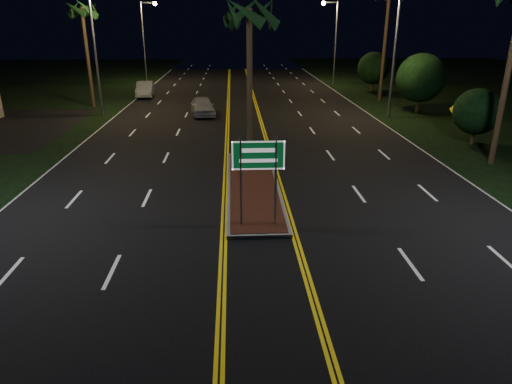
{
  "coord_description": "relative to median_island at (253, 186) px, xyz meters",
  "views": [
    {
      "loc": [
        -0.83,
        -12.0,
        6.96
      ],
      "look_at": [
        -0.15,
        1.41,
        1.9
      ],
      "focal_mm": 32.0,
      "sensor_mm": 36.0,
      "label": 1
    }
  ],
  "objects": [
    {
      "name": "palm_median",
      "position": [
        0.0,
        3.5,
        7.19
      ],
      "size": [
        2.4,
        2.4,
        8.3
      ],
      "color": "#382819",
      "rests_on": "ground"
    },
    {
      "name": "streetlight_left_far",
      "position": [
        -10.61,
        37.0,
        5.57
      ],
      "size": [
        1.91,
        0.44,
        9.0
      ],
      "color": "gray",
      "rests_on": "ground"
    },
    {
      "name": "warning_sign",
      "position": [
        13.0,
        8.59,
        1.4
      ],
      "size": [
        0.93,
        0.33,
        2.3
      ],
      "rotation": [
        0.0,
        0.0,
        0.32
      ],
      "color": "gray",
      "rests_on": "ground"
    },
    {
      "name": "streetlight_left_mid",
      "position": [
        -10.61,
        17.0,
        5.57
      ],
      "size": [
        1.91,
        0.44,
        9.0
      ],
      "color": "gray",
      "rests_on": "ground"
    },
    {
      "name": "shrub_mid",
      "position": [
        14.0,
        17.0,
        2.64
      ],
      "size": [
        3.78,
        3.78,
        4.62
      ],
      "color": "#382819",
      "rests_on": "ground"
    },
    {
      "name": "shrub_near",
      "position": [
        13.5,
        7.0,
        1.86
      ],
      "size": [
        2.7,
        2.7,
        3.3
      ],
      "color": "#382819",
      "rests_on": "ground"
    },
    {
      "name": "streetlight_right_mid",
      "position": [
        10.61,
        15.0,
        5.57
      ],
      "size": [
        1.91,
        0.44,
        9.0
      ],
      "color": "gray",
      "rests_on": "ground"
    },
    {
      "name": "streetlight_right_far",
      "position": [
        10.61,
        35.0,
        5.57
      ],
      "size": [
        1.91,
        0.44,
        9.0
      ],
      "color": "gray",
      "rests_on": "ground"
    },
    {
      "name": "palm_left_far",
      "position": [
        -12.8,
        21.0,
        7.66
      ],
      "size": [
        2.4,
        2.4,
        8.8
      ],
      "color": "#382819",
      "rests_on": "ground"
    },
    {
      "name": "car_near",
      "position": [
        -3.18,
        16.81,
        0.74
      ],
      "size": [
        2.84,
        5.2,
        1.64
      ],
      "primitive_type": "imported",
      "rotation": [
        0.0,
        0.0,
        0.15
      ],
      "color": "#B6B7BD",
      "rests_on": "ground"
    },
    {
      "name": "highway_sign",
      "position": [
        0.0,
        -4.2,
        2.32
      ],
      "size": [
        1.8,
        0.08,
        3.2
      ],
      "color": "gray",
      "rests_on": "ground"
    },
    {
      "name": "ground",
      "position": [
        0.0,
        -7.0,
        -0.08
      ],
      "size": [
        120.0,
        120.0,
        0.0
      ],
      "primitive_type": "plane",
      "color": "black",
      "rests_on": "ground"
    },
    {
      "name": "shrub_far",
      "position": [
        13.8,
        29.0,
        2.25
      ],
      "size": [
        3.24,
        3.24,
        3.96
      ],
      "color": "#382819",
      "rests_on": "ground"
    },
    {
      "name": "car_far",
      "position": [
        -9.33,
        26.49,
        0.74
      ],
      "size": [
        2.59,
        5.15,
        1.66
      ],
      "primitive_type": "imported",
      "rotation": [
        0.0,
        0.0,
        0.1
      ],
      "color": "silver",
      "rests_on": "ground"
    },
    {
      "name": "median_island",
      "position": [
        0.0,
        0.0,
        0.0
      ],
      "size": [
        2.25,
        10.25,
        0.17
      ],
      "color": "gray",
      "rests_on": "ground"
    }
  ]
}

